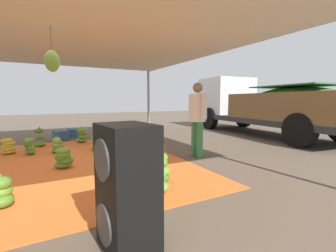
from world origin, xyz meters
TOP-DOWN VIEW (x-y plane):
  - ground_plane at (0.00, 3.00)m, footprint 40.00×40.00m
  - tarp_orange at (0.00, 0.00)m, footprint 5.75×4.21m
  - tent_canopy at (0.03, -0.10)m, footprint 8.00×7.00m
  - banana_bunch_0 at (-1.04, 0.55)m, footprint 0.37×0.37m
  - banana_bunch_1 at (-0.70, 0.73)m, footprint 0.41×0.41m
  - banana_bunch_2 at (2.36, 0.79)m, footprint 0.34×0.34m
  - banana_bunch_3 at (-0.80, 1.70)m, footprint 0.36×0.35m
  - banana_bunch_4 at (-1.13, -0.39)m, footprint 0.32×0.32m
  - banana_bunch_5 at (0.88, 0.37)m, footprint 0.42×0.38m
  - banana_bunch_6 at (0.56, 1.25)m, footprint 0.39×0.39m
  - banana_bunch_7 at (-2.40, -0.81)m, footprint 0.42×0.42m
  - banana_bunch_8 at (-2.43, 0.37)m, footprint 0.46×0.46m
  - banana_bunch_9 at (-1.65, -1.49)m, footprint 0.47×0.45m
  - banana_bunch_10 at (-1.27, -1.01)m, footprint 0.32×0.34m
  - banana_bunch_11 at (0.32, -0.35)m, footprint 0.48×0.48m
  - banana_bunch_12 at (1.83, -1.17)m, footprint 0.33×0.33m
  - banana_bunch_13 at (0.33, 1.82)m, footprint 0.30×0.29m
  - banana_bunch_14 at (1.99, 0.98)m, footprint 0.45×0.43m
  - banana_bunch_15 at (-2.52, 1.38)m, footprint 0.34×0.35m
  - cargo_truck_main at (-1.17, 7.03)m, footprint 7.14×2.93m
  - worker_0 at (0.85, 2.53)m, footprint 0.65×0.39m
  - speaker_stack at (3.36, -0.02)m, footprint 0.61×0.48m
  - crate_0 at (-3.81, 0.31)m, footprint 0.57×0.45m
  - crate_1 at (-3.38, -0.19)m, footprint 0.55×0.50m

SIDE VIEW (x-z plane):
  - ground_plane at x=0.00m, z-range 0.00..0.00m
  - tarp_orange at x=0.00m, z-range 0.00..0.01m
  - crate_0 at x=-3.81m, z-range 0.00..0.31m
  - crate_1 at x=-3.38m, z-range 0.00..0.31m
  - banana_bunch_1 at x=-0.70m, z-range -0.03..0.40m
  - banana_bunch_6 at x=0.56m, z-range -0.03..0.40m
  - banana_bunch_0 at x=-1.04m, z-range -0.03..0.41m
  - banana_bunch_12 at x=1.83m, z-range -0.02..0.41m
  - banana_bunch_9 at x=-1.65m, z-range -0.03..0.43m
  - banana_bunch_13 at x=0.33m, z-range -0.03..0.44m
  - banana_bunch_4 at x=-1.13m, z-range -0.02..0.43m
  - banana_bunch_11 at x=0.32m, z-range -0.03..0.44m
  - banana_bunch_15 at x=-2.52m, z-range -0.03..0.45m
  - banana_bunch_10 at x=-1.27m, z-range -0.03..0.45m
  - banana_bunch_5 at x=0.88m, z-range -0.02..0.49m
  - banana_bunch_8 at x=-2.43m, z-range -0.02..0.50m
  - banana_bunch_14 at x=1.99m, z-range -0.02..0.52m
  - banana_bunch_7 at x=-2.40m, z-range -0.04..0.53m
  - banana_bunch_3 at x=-0.80m, z-range -0.03..0.54m
  - banana_bunch_2 at x=2.36m, z-range -0.03..0.54m
  - speaker_stack at x=3.36m, z-range 0.00..1.15m
  - worker_0 at x=0.85m, z-range 0.15..1.91m
  - cargo_truck_main at x=-1.17m, z-range 0.01..2.41m
  - tent_canopy at x=0.03m, z-range 1.25..3.91m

